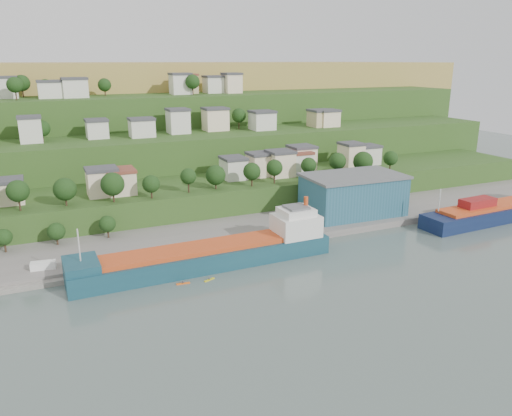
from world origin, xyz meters
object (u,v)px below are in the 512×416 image
cargo_ship_near (214,255)px  kayak_orange (183,283)px  warehouse (353,194)px  caravan (43,267)px  cargo_ship_far (504,211)px

cargo_ship_near → kayak_orange: (-10.05, -7.24, -2.46)m
warehouse → caravan: (-92.29, -7.41, -5.94)m
cargo_ship_far → kayak_orange: 108.92m
cargo_ship_near → warehouse: cargo_ship_near is taller
warehouse → kayak_orange: bearing=-156.6°
cargo_ship_near → caravan: bearing=164.5°
warehouse → cargo_ship_near: bearing=-159.8°
warehouse → kayak_orange: 68.47m
cargo_ship_far → warehouse: 49.71m
cargo_ship_near → caravan: 40.34m
cargo_ship_far → caravan: bearing=172.6°
cargo_ship_far → kayak_orange: cargo_ship_far is taller
cargo_ship_far → kayak_orange: (-108.75, -5.57, -2.30)m
cargo_ship_far → warehouse: size_ratio=1.88×
cargo_ship_near → warehouse: 56.36m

